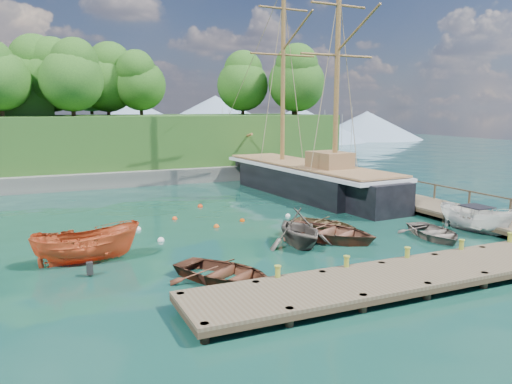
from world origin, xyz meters
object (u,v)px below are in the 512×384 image
rowboat_3 (434,238)px  cabin_boat_white (475,232)px  rowboat_1 (299,246)px  rowboat_0 (225,281)px  motorboat_orange (88,262)px  rowboat_4 (324,230)px  schooner (306,181)px  rowboat_2 (330,240)px

rowboat_3 → cabin_boat_white: bearing=13.2°
rowboat_1 → rowboat_3: 7.37m
rowboat_0 → motorboat_orange: bearing=102.2°
motorboat_orange → rowboat_3: bearing=-100.6°
rowboat_3 → motorboat_orange: (-17.04, 2.97, 0.00)m
rowboat_4 → motorboat_orange: bearing=154.7°
rowboat_3 → schooner: schooner is taller
rowboat_1 → motorboat_orange: (-9.83, 1.45, 0.00)m
rowboat_0 → cabin_boat_white: cabin_boat_white is taller
rowboat_0 → cabin_boat_white: 15.46m
rowboat_0 → cabin_boat_white: (15.35, 1.85, 0.00)m
cabin_boat_white → schooner: (-2.58, 14.22, 1.04)m
rowboat_0 → rowboat_3: 12.48m
rowboat_0 → motorboat_orange: size_ratio=0.96×
rowboat_3 → motorboat_orange: bearing=-178.1°
rowboat_2 → motorboat_orange: (-11.85, 1.06, 0.00)m
rowboat_2 → rowboat_3: rowboat_2 is taller
rowboat_1 → rowboat_3: (7.22, -1.53, 0.00)m
rowboat_1 → rowboat_4: size_ratio=0.97×
rowboat_2 → rowboat_4: bearing=37.4°
rowboat_1 → cabin_boat_white: size_ratio=0.86×
rowboat_4 → schooner: (4.75, 10.42, 1.04)m
rowboat_1 → rowboat_4: 3.72m
schooner → motorboat_orange: bearing=-151.0°
motorboat_orange → cabin_boat_white: motorboat_orange is taller
rowboat_0 → schooner: 20.56m
rowboat_1 → rowboat_2: rowboat_1 is taller
schooner → cabin_boat_white: bearing=-83.7°
rowboat_2 → rowboat_4: (0.86, 1.96, 0.00)m
rowboat_2 → cabin_boat_white: size_ratio=1.17×
cabin_boat_white → rowboat_4: bearing=142.6°
rowboat_2 → rowboat_1: bearing=161.9°
rowboat_0 → motorboat_orange: (-4.69, 4.75, 0.00)m
rowboat_0 → motorboat_orange: 6.68m
schooner → rowboat_3: bearing=-95.7°
rowboat_3 → cabin_boat_white: cabin_boat_white is taller
motorboat_orange → cabin_boat_white: (20.04, -2.90, 0.00)m
rowboat_0 → rowboat_3: size_ratio=1.12×
rowboat_1 → cabin_boat_white: bearing=-4.9°
rowboat_3 → rowboat_4: rowboat_3 is taller
rowboat_3 → motorboat_orange: 17.30m
motorboat_orange → cabin_boat_white: size_ratio=1.06×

